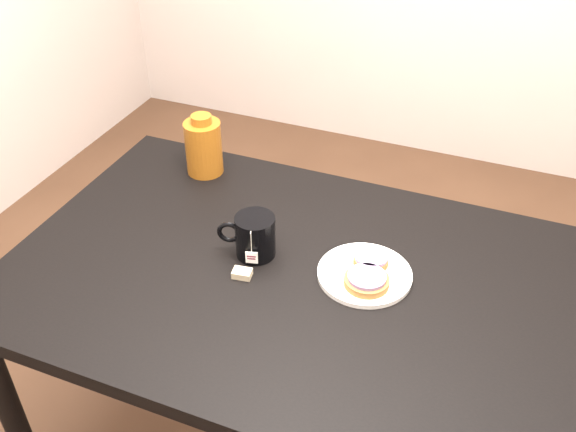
{
  "coord_description": "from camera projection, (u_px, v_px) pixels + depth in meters",
  "views": [
    {
      "loc": [
        0.41,
        -1.08,
        1.77
      ],
      "look_at": [
        -0.08,
        0.13,
        0.81
      ],
      "focal_mm": 40.0,
      "sensor_mm": 36.0,
      "label": 1
    }
  ],
  "objects": [
    {
      "name": "table",
      "position": [
        296.0,
        299.0,
        1.59
      ],
      "size": [
        1.4,
        0.9,
        0.75
      ],
      "color": "black",
      "rests_on": "ground_plane"
    },
    {
      "name": "plate",
      "position": [
        365.0,
        273.0,
        1.53
      ],
      "size": [
        0.23,
        0.23,
        0.02
      ],
      "color": "white",
      "rests_on": "table"
    },
    {
      "name": "bagel_back",
      "position": [
        371.0,
        259.0,
        1.54
      ],
      "size": [
        0.1,
        0.1,
        0.03
      ],
      "color": "brown",
      "rests_on": "plate"
    },
    {
      "name": "bagel_front",
      "position": [
        367.0,
        280.0,
        1.49
      ],
      "size": [
        0.14,
        0.14,
        0.03
      ],
      "color": "brown",
      "rests_on": "plate"
    },
    {
      "name": "mug",
      "position": [
        254.0,
        236.0,
        1.57
      ],
      "size": [
        0.15,
        0.12,
        0.11
      ],
      "rotation": [
        0.0,
        0.0,
        0.25
      ],
      "color": "black",
      "rests_on": "table"
    },
    {
      "name": "teabag_pouch",
      "position": [
        242.0,
        273.0,
        1.53
      ],
      "size": [
        0.05,
        0.04,
        0.02
      ],
      "primitive_type": "cube",
      "rotation": [
        0.0,
        0.0,
        0.15
      ],
      "color": "#C6B793",
      "rests_on": "table"
    },
    {
      "name": "bagel_package",
      "position": [
        204.0,
        146.0,
        1.86
      ],
      "size": [
        0.13,
        0.13,
        0.18
      ],
      "rotation": [
        0.0,
        0.0,
        -0.27
      ],
      "color": "#66320D",
      "rests_on": "table"
    }
  ]
}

